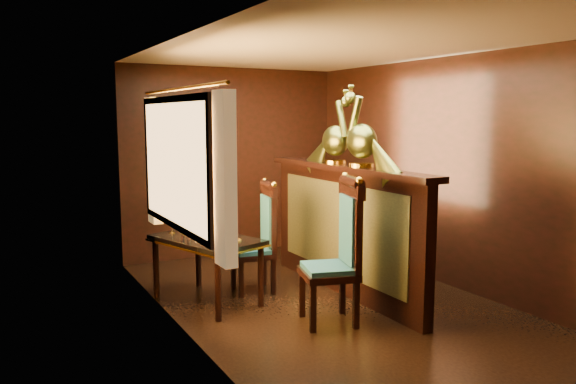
# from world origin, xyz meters

# --- Properties ---
(ground) EXTENTS (5.00, 5.00, 0.00)m
(ground) POSITION_xyz_m (0.00, 0.00, 0.00)
(ground) COLOR black
(ground) RESTS_ON ground
(room_shell) EXTENTS (3.04, 5.04, 2.52)m
(room_shell) POSITION_xyz_m (-0.09, 0.02, 1.58)
(room_shell) COLOR black
(room_shell) RESTS_ON ground
(partition) EXTENTS (0.26, 2.70, 1.36)m
(partition) POSITION_xyz_m (0.32, 0.30, 0.71)
(partition) COLOR black
(partition) RESTS_ON ground
(dining_table) EXTENTS (1.00, 1.28, 0.86)m
(dining_table) POSITION_xyz_m (-1.06, 0.70, 0.60)
(dining_table) COLOR black
(dining_table) RESTS_ON ground
(chair_left) EXTENTS (0.60, 0.62, 1.35)m
(chair_left) POSITION_xyz_m (-0.17, -0.40, 0.70)
(chair_left) COLOR black
(chair_left) RESTS_ON ground
(chair_right) EXTENTS (0.50, 0.51, 1.19)m
(chair_right) POSITION_xyz_m (-0.39, 0.79, 0.62)
(chair_right) COLOR black
(chair_right) RESTS_ON ground
(peacock_left) EXTENTS (0.26, 0.68, 0.81)m
(peacock_left) POSITION_xyz_m (0.33, 0.01, 1.77)
(peacock_left) COLOR #174729
(peacock_left) RESTS_ON partition
(peacock_right) EXTENTS (0.24, 0.65, 0.77)m
(peacock_right) POSITION_xyz_m (0.33, 0.49, 1.74)
(peacock_right) COLOR #174729
(peacock_right) RESTS_ON partition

